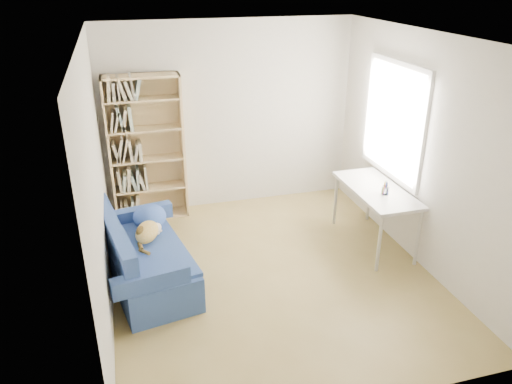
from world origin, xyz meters
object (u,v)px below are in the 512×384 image
at_px(bookshelf, 147,155).
at_px(desk, 376,194).
at_px(pen_cup, 385,189).
at_px(sofa, 144,256).

relative_size(bookshelf, desk, 1.51).
relative_size(desk, pen_cup, 7.81).
height_order(bookshelf, desk, bookshelf).
bearing_deg(desk, pen_cup, -85.94).
height_order(desk, pen_cup, pen_cup).
bearing_deg(bookshelf, pen_cup, -32.68).
distance_m(sofa, bookshelf, 1.71).
distance_m(desk, pen_cup, 0.21).
relative_size(sofa, bookshelf, 0.87).
bearing_deg(pen_cup, sofa, 178.11).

